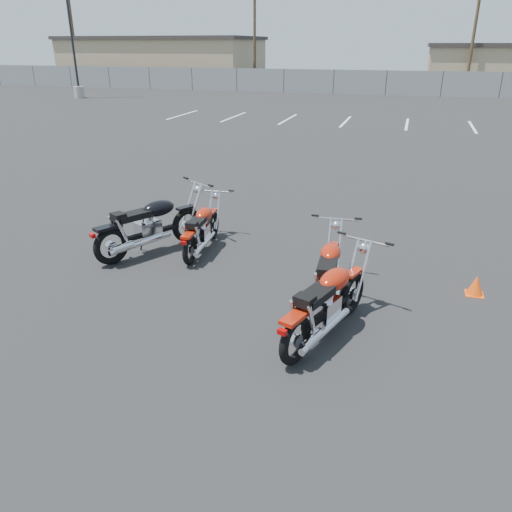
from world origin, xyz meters
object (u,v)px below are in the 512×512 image
(motorcycle_front_red, at_px, (202,229))
(motorcycle_third_red, at_px, (329,273))
(motorcycle_rear_red, at_px, (327,303))
(motorcycle_second_black, at_px, (150,225))

(motorcycle_front_red, xyz_separation_m, motorcycle_third_red, (2.61, -1.33, 0.04))
(motorcycle_third_red, xyz_separation_m, motorcycle_rear_red, (0.14, -0.99, 0.03))
(motorcycle_rear_red, bearing_deg, motorcycle_second_black, 151.54)
(motorcycle_third_red, bearing_deg, motorcycle_second_black, 164.42)
(motorcycle_third_red, bearing_deg, motorcycle_rear_red, -82.17)
(motorcycle_third_red, relative_size, motorcycle_rear_red, 0.96)
(motorcycle_second_black, distance_m, motorcycle_rear_red, 4.12)
(motorcycle_second_black, xyz_separation_m, motorcycle_rear_red, (3.62, -1.96, -0.04))
(motorcycle_front_red, height_order, motorcycle_second_black, motorcycle_second_black)
(motorcycle_second_black, height_order, motorcycle_third_red, motorcycle_second_black)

